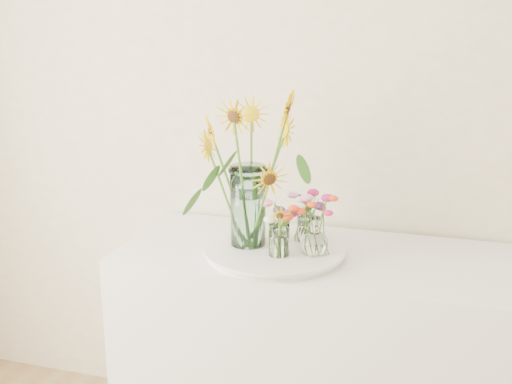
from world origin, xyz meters
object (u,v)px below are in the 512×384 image
at_px(counter, 311,363).
at_px(tray, 274,252).
at_px(mason_jar, 248,206).
at_px(small_vase_b, 315,236).
at_px(small_vase_c, 306,228).
at_px(small_vase_a, 279,240).

relative_size(counter, tray, 2.90).
height_order(tray, mason_jar, mason_jar).
xyz_separation_m(small_vase_b, small_vase_c, (-0.06, 0.12, -0.02)).
relative_size(mason_jar, small_vase_b, 2.13).
distance_m(mason_jar, small_vase_b, 0.26).
xyz_separation_m(counter, mason_jar, (-0.23, -0.06, 0.62)).
bearing_deg(counter, mason_jar, -165.10).
relative_size(mason_jar, small_vase_c, 2.76).
bearing_deg(tray, mason_jar, 178.00).
distance_m(tray, small_vase_b, 0.17).
bearing_deg(counter, small_vase_b, -78.09).
bearing_deg(small_vase_a, tray, 116.09).
distance_m(mason_jar, small_vase_c, 0.23).
xyz_separation_m(counter, tray, (-0.13, -0.06, 0.46)).
bearing_deg(tray, small_vase_a, -63.91).
height_order(tray, small_vase_c, small_vase_c).
distance_m(small_vase_a, small_vase_c, 0.18).
height_order(counter, small_vase_a, small_vase_a).
bearing_deg(small_vase_c, counter, -40.87).
xyz_separation_m(counter, small_vase_c, (-0.04, 0.03, 0.53)).
distance_m(counter, small_vase_a, 0.56).
xyz_separation_m(counter, small_vase_a, (-0.10, -0.14, 0.54)).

